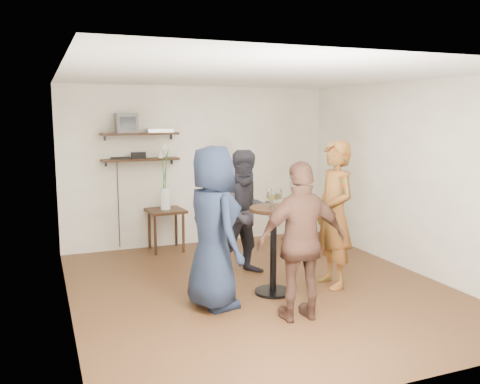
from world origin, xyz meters
name	(u,v)px	position (x,y,z in m)	size (l,w,h in m)	color
room	(261,185)	(0.00, 0.00, 1.30)	(4.58, 5.08, 2.68)	#422215
shelf_upper	(140,134)	(-1.00, 2.38, 1.85)	(1.20, 0.25, 0.04)	black
shelf_lower	(141,160)	(-1.00, 2.38, 1.45)	(1.20, 0.25, 0.04)	black
crt_monitor	(126,123)	(-1.20, 2.38, 2.02)	(0.32, 0.30, 0.30)	#59595B
dvd_deck	(159,130)	(-0.69, 2.38, 1.90)	(0.40, 0.24, 0.06)	silver
radio	(138,155)	(-1.03, 2.38, 1.52)	(0.22, 0.10, 0.10)	black
power_strip	(120,158)	(-1.30, 2.42, 1.48)	(0.30, 0.05, 0.03)	black
side_table	(166,216)	(-0.66, 2.20, 0.55)	(0.60, 0.60, 0.66)	black
vase_lilies	(165,188)	(-0.66, 2.20, 1.01)	(0.20, 0.21, 1.08)	white
drinks_table	(273,238)	(0.08, -0.20, 0.68)	(0.58, 0.58, 1.06)	black
wine_glass_fl	(271,197)	(0.02, -0.24, 1.20)	(0.07, 0.07, 0.20)	silver
wine_glass_fr	(279,195)	(0.13, -0.23, 1.21)	(0.07, 0.07, 0.22)	silver
wine_glass_bl	(269,194)	(0.06, -0.12, 1.21)	(0.07, 0.07, 0.22)	silver
wine_glass_br	(276,196)	(0.12, -0.19, 1.19)	(0.06, 0.06, 0.19)	silver
person_plaid	(334,215)	(0.89, -0.24, 0.92)	(0.67, 0.44, 1.84)	red
person_dark	(247,213)	(0.07, 0.61, 0.84)	(0.82, 0.64, 1.69)	black
person_navy	(213,228)	(-0.73, -0.34, 0.91)	(0.89, 0.58, 1.82)	#151E31
person_brown	(302,242)	(0.01, -1.02, 0.84)	(0.98, 0.41, 1.68)	#41261B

